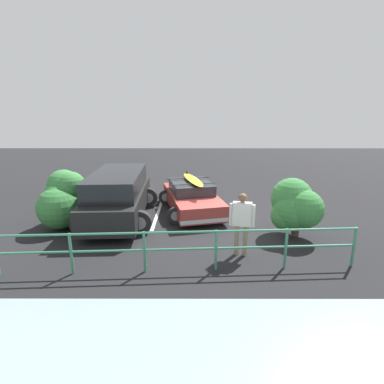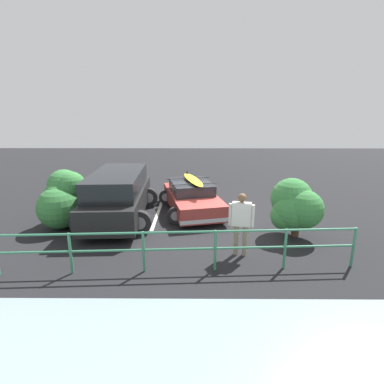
{
  "view_description": "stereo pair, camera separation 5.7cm",
  "coord_description": "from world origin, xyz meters",
  "px_view_note": "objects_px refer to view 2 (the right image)",
  "views": [
    {
      "loc": [
        0.5,
        10.71,
        3.85
      ],
      "look_at": [
        0.52,
        -0.07,
        0.95
      ],
      "focal_mm": 28.0,
      "sensor_mm": 36.0,
      "label": 1
    },
    {
      "loc": [
        0.44,
        10.71,
        3.85
      ],
      "look_at": [
        0.52,
        -0.07,
        0.95
      ],
      "focal_mm": 28.0,
      "sensor_mm": 36.0,
      "label": 2
    }
  ],
  "objects_px": {
    "suv_car": "(119,195)",
    "bush_near_right": "(66,196)",
    "person_bystander": "(241,219)",
    "bush_near_left": "(294,205)",
    "sedan_car": "(192,197)"
  },
  "relations": [
    {
      "from": "sedan_car",
      "to": "bush_near_right",
      "type": "height_order",
      "value": "bush_near_right"
    },
    {
      "from": "suv_car",
      "to": "bush_near_right",
      "type": "bearing_deg",
      "value": 20.83
    },
    {
      "from": "sedan_car",
      "to": "suv_car",
      "type": "bearing_deg",
      "value": 18.22
    },
    {
      "from": "sedan_car",
      "to": "person_bystander",
      "type": "relative_size",
      "value": 2.42
    },
    {
      "from": "suv_car",
      "to": "bush_near_left",
      "type": "xyz_separation_m",
      "value": [
        -5.91,
        1.58,
        0.1
      ]
    },
    {
      "from": "bush_near_right",
      "to": "person_bystander",
      "type": "bearing_deg",
      "value": 157.82
    },
    {
      "from": "person_bystander",
      "to": "bush_near_left",
      "type": "relative_size",
      "value": 0.97
    },
    {
      "from": "person_bystander",
      "to": "bush_near_left",
      "type": "distance_m",
      "value": 2.32
    },
    {
      "from": "bush_near_left",
      "to": "bush_near_right",
      "type": "relative_size",
      "value": 0.84
    },
    {
      "from": "suv_car",
      "to": "bush_near_right",
      "type": "distance_m",
      "value": 1.76
    },
    {
      "from": "person_bystander",
      "to": "sedan_car",
      "type": "bearing_deg",
      "value": -70.46
    },
    {
      "from": "suv_car",
      "to": "sedan_car",
      "type": "bearing_deg",
      "value": -161.78
    },
    {
      "from": "person_bystander",
      "to": "suv_car",
      "type": "bearing_deg",
      "value": -36.08
    },
    {
      "from": "bush_near_right",
      "to": "bush_near_left",
      "type": "bearing_deg",
      "value": 172.83
    },
    {
      "from": "bush_near_right",
      "to": "suv_car",
      "type": "bearing_deg",
      "value": -159.17
    }
  ]
}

